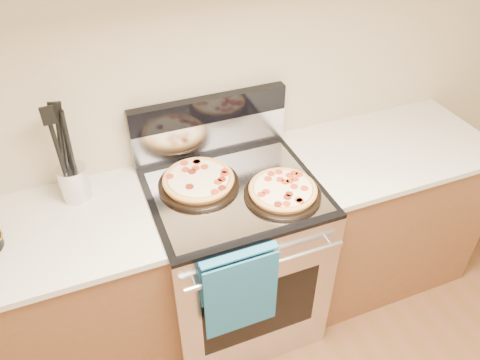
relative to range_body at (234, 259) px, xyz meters
name	(u,v)px	position (x,y,z in m)	size (l,w,h in m)	color
wall_back	(204,67)	(0.00, 0.35, 0.90)	(4.00, 4.00, 0.00)	#C4B48D
range_body	(234,259)	(0.00, 0.00, 0.00)	(0.76, 0.68, 0.90)	#B7B7BC
oven_window	(261,310)	(0.00, -0.34, 0.00)	(0.56, 0.01, 0.40)	black
cooktop	(233,190)	(0.00, 0.00, 0.46)	(0.76, 0.68, 0.02)	black
backsplash_lower	(210,136)	(0.00, 0.31, 0.56)	(0.76, 0.06, 0.18)	silver
backsplash_upper	(209,109)	(0.00, 0.31, 0.71)	(0.76, 0.06, 0.12)	black
oven_handle	(267,266)	(0.00, -0.38, 0.35)	(0.03, 0.03, 0.70)	silver
dish_towel	(240,290)	(-0.12, -0.38, 0.25)	(0.32, 0.05, 0.42)	#1B5887
foil_sheet	(236,192)	(0.00, -0.03, 0.47)	(0.70, 0.55, 0.01)	gray
cabinet_left	(55,309)	(-0.88, 0.03, -0.01)	(1.00, 0.62, 0.88)	brown
countertop_left	(27,240)	(-0.88, 0.03, 0.45)	(1.02, 0.64, 0.03)	beige
cabinet_right	(376,214)	(0.88, 0.03, -0.01)	(1.00, 0.62, 0.88)	brown
countertop_right	(392,148)	(0.88, 0.03, 0.45)	(1.02, 0.64, 0.03)	beige
pepperoni_pizza_back	(199,181)	(-0.14, 0.07, 0.50)	(0.36, 0.36, 0.05)	#BA7238
pepperoni_pizza_front	(283,191)	(0.18, -0.13, 0.50)	(0.33, 0.33, 0.04)	#BA7238
utensil_crock	(74,183)	(-0.65, 0.21, 0.54)	(0.13, 0.13, 0.16)	silver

